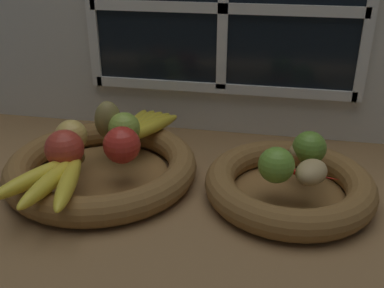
% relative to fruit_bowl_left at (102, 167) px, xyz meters
% --- Properties ---
extents(ground_plane, '(1.40, 0.90, 0.03)m').
position_rel_fruit_bowl_left_xyz_m(ground_plane, '(0.21, 0.01, -0.04)').
color(ground_plane, olive).
extents(back_wall, '(1.40, 0.05, 0.55)m').
position_rel_fruit_bowl_left_xyz_m(back_wall, '(0.21, 0.30, 0.25)').
color(back_wall, silver).
rests_on(back_wall, ground_plane).
extents(fruit_bowl_left, '(0.39, 0.39, 0.06)m').
position_rel_fruit_bowl_left_xyz_m(fruit_bowl_left, '(0.00, 0.00, 0.00)').
color(fruit_bowl_left, brown).
rests_on(fruit_bowl_left, ground_plane).
extents(fruit_bowl_right, '(0.32, 0.32, 0.06)m').
position_rel_fruit_bowl_left_xyz_m(fruit_bowl_right, '(0.38, 0.00, 0.00)').
color(fruit_bowl_right, brown).
rests_on(fruit_bowl_right, ground_plane).
extents(apple_green_back, '(0.07, 0.07, 0.07)m').
position_rel_fruit_bowl_left_xyz_m(apple_green_back, '(0.03, 0.06, 0.06)').
color(apple_green_back, '#8CAD3D').
rests_on(apple_green_back, fruit_bowl_left).
extents(apple_red_front, '(0.07, 0.07, 0.07)m').
position_rel_fruit_bowl_left_xyz_m(apple_red_front, '(-0.04, -0.06, 0.07)').
color(apple_red_front, '#B73828').
rests_on(apple_red_front, fruit_bowl_left).
extents(apple_red_right, '(0.07, 0.07, 0.07)m').
position_rel_fruit_bowl_left_xyz_m(apple_red_right, '(0.06, -0.02, 0.07)').
color(apple_red_right, red).
rests_on(apple_red_right, fruit_bowl_left).
extents(apple_golden_left, '(0.07, 0.07, 0.07)m').
position_rel_fruit_bowl_left_xyz_m(apple_golden_left, '(-0.06, 0.01, 0.06)').
color(apple_golden_left, '#DBB756').
rests_on(apple_golden_left, fruit_bowl_left).
extents(pear_brown, '(0.08, 0.08, 0.08)m').
position_rel_fruit_bowl_left_xyz_m(pear_brown, '(-0.01, 0.08, 0.07)').
color(pear_brown, olive).
rests_on(pear_brown, fruit_bowl_left).
extents(banana_bunch_front, '(0.15, 0.20, 0.03)m').
position_rel_fruit_bowl_left_xyz_m(banana_bunch_front, '(-0.03, -0.14, 0.05)').
color(banana_bunch_front, yellow).
rests_on(banana_bunch_front, fruit_bowl_left).
extents(banana_bunch_back, '(0.11, 0.19, 0.03)m').
position_rel_fruit_bowl_left_xyz_m(banana_bunch_back, '(0.05, 0.12, 0.04)').
color(banana_bunch_back, gold).
rests_on(banana_bunch_back, fruit_bowl_left).
extents(potato_small, '(0.08, 0.09, 0.04)m').
position_rel_fruit_bowl_left_xyz_m(potato_small, '(0.41, -0.03, 0.05)').
color(potato_small, tan).
rests_on(potato_small, fruit_bowl_right).
extents(potato_back, '(0.07, 0.08, 0.04)m').
position_rel_fruit_bowl_left_xyz_m(potato_back, '(0.40, 0.05, 0.05)').
color(potato_back, tan).
rests_on(potato_back, fruit_bowl_right).
extents(lime_near, '(0.07, 0.07, 0.07)m').
position_rel_fruit_bowl_left_xyz_m(lime_near, '(0.35, -0.04, 0.06)').
color(lime_near, '#6B9E33').
rests_on(lime_near, fruit_bowl_right).
extents(lime_far, '(0.07, 0.07, 0.07)m').
position_rel_fruit_bowl_left_xyz_m(lime_far, '(0.41, 0.04, 0.06)').
color(lime_far, olive).
rests_on(lime_far, fruit_bowl_right).
extents(chili_pepper, '(0.14, 0.04, 0.02)m').
position_rel_fruit_bowl_left_xyz_m(chili_pepper, '(0.40, -0.02, 0.04)').
color(chili_pepper, red).
rests_on(chili_pepper, fruit_bowl_right).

